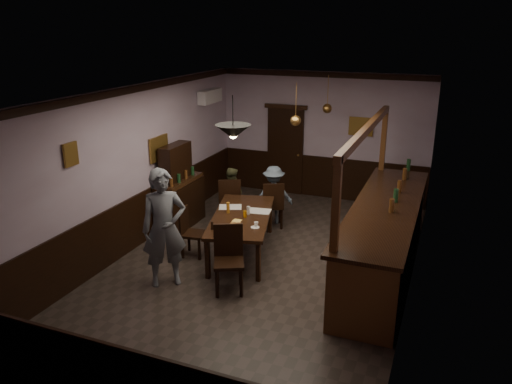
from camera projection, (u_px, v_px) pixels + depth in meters
The scene contains 31 objects.
room at pixel (261, 184), 8.26m from camera, with size 5.01×8.01×3.01m.
dining_table at pixel (242, 218), 9.00m from camera, with size 1.54×2.38×0.75m.
chair_far_left at pixel (230, 200), 10.27m from camera, with size 0.60×0.60×1.04m.
chair_far_right at pixel (273, 203), 10.19m from camera, with size 0.57×0.57×0.99m.
chair_near at pixel (229, 255), 7.80m from camera, with size 0.61×0.61×1.06m.
chair_side at pixel (189, 230), 8.98m from camera, with size 0.44×0.44×0.91m.
person_standing at pixel (164, 228), 7.85m from camera, with size 0.70×0.46×1.93m, color slate.
person_seated_left at pixel (231, 195), 10.54m from camera, with size 0.57×0.45×1.18m, color brown.
person_seated_right at pixel (274, 195), 10.43m from camera, with size 0.80×0.46×1.24m, color slate.
newspaper_left at pixel (230, 207), 9.36m from camera, with size 0.42×0.30×0.01m, color silver.
newspaper_right at pixel (259, 211), 9.15m from camera, with size 0.42×0.30×0.01m, color silver.
napkin at pixel (237, 221), 8.71m from camera, with size 0.15×0.15×0.00m, color #FFD05D.
saucer at pixel (255, 227), 8.42m from camera, with size 0.15×0.15×0.01m, color white.
coffee_cup at pixel (256, 224), 8.44m from camera, with size 0.08×0.08×0.07m, color white.
pastry_plate at pixel (234, 226), 8.45m from camera, with size 0.22×0.22×0.01m, color white.
pastry_ring_a at pixel (233, 224), 8.46m from camera, with size 0.13×0.13×0.04m, color #C68C47.
pastry_ring_b at pixel (238, 224), 8.47m from camera, with size 0.13×0.13×0.04m, color #C68C47.
soda_can at pixel (245, 214), 8.86m from camera, with size 0.07×0.07×0.12m, color #FFA515.
beer_glass at pixel (228, 208), 9.05m from camera, with size 0.06×0.06×0.20m, color #BF721E.
water_glass at pixel (248, 210), 8.99m from camera, with size 0.06×0.06×0.15m, color silver.
pepper_mill at pixel (212, 226), 8.32m from camera, with size 0.04×0.04×0.14m, color black.
sideboard at pixel (179, 194), 10.22m from camera, with size 0.47×1.32×1.74m.
bar_counter at pixel (384, 237), 8.37m from camera, with size 1.04×4.45×2.49m.
door_back at pixel (285, 151), 12.20m from camera, with size 0.90×0.06×2.10m, color black.
ac_unit at pixel (210, 96), 11.35m from camera, with size 0.20×0.85×0.30m.
picture_left_small at pixel (71, 154), 7.52m from camera, with size 0.04×0.28×0.36m.
picture_left_large at pixel (159, 148), 9.77m from camera, with size 0.04×0.62×0.48m.
picture_back at pixel (361, 126), 11.33m from camera, with size 0.55×0.04×0.42m.
pendant_iron at pixel (233, 132), 7.68m from camera, with size 0.56×0.56×0.67m.
pendant_brass_mid at pixel (296, 121), 9.31m from camera, with size 0.20×0.20×0.81m.
pendant_brass_far at pixel (327, 109), 10.65m from camera, with size 0.20×0.20×0.81m.
Camera 1 is at (2.85, -7.34, 4.02)m, focal length 35.00 mm.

